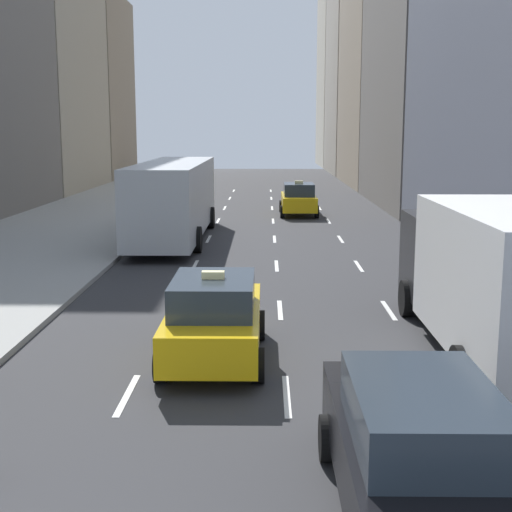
{
  "coord_description": "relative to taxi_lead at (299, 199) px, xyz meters",
  "views": [
    {
      "loc": [
        2.22,
        -3.84,
        4.61
      ],
      "look_at": [
        1.98,
        14.0,
        1.42
      ],
      "focal_mm": 50.0,
      "sensor_mm": 36.0,
      "label": 1
    }
  ],
  "objects": [
    {
      "name": "city_bus",
      "position": [
        -5.61,
        -8.8,
        0.91
      ],
      "size": [
        2.8,
        11.61,
        3.25
      ],
      "color": "#B7BCC1",
      "rests_on": "ground"
    },
    {
      "name": "building_row_right",
      "position": [
        8.0,
        22.33,
        13.01
      ],
      "size": [
        6.0,
        92.61,
        36.17
      ],
      "color": "slate",
      "rests_on": "ground"
    },
    {
      "name": "box_truck",
      "position": [
        2.8,
        -24.4,
        0.83
      ],
      "size": [
        2.58,
        8.4,
        3.15
      ],
      "color": "#262628",
      "rests_on": "ground"
    },
    {
      "name": "taxi_lead",
      "position": [
        0.0,
        0.0,
        0.0
      ],
      "size": [
        2.02,
        4.4,
        1.87
      ],
      "color": "yellow",
      "rests_on": "ground"
    },
    {
      "name": "sedan_black_near",
      "position": [
        0.0,
        -30.67,
        0.03
      ],
      "size": [
        2.02,
        4.9,
        1.78
      ],
      "color": "black",
      "rests_on": "ground"
    },
    {
      "name": "lane_markings",
      "position": [
        -1.4,
        -11.63,
        -0.87
      ],
      "size": [
        5.72,
        56.0,
        0.01
      ],
      "color": "white",
      "rests_on": "ground"
    },
    {
      "name": "sidewalk_left",
      "position": [
        -11.0,
        -7.63,
        -0.81
      ],
      "size": [
        8.0,
        66.0,
        0.15
      ],
      "primitive_type": "cube",
      "color": "#9E9E99",
      "rests_on": "ground"
    },
    {
      "name": "taxi_second",
      "position": [
        -2.8,
        -24.68,
        0.0
      ],
      "size": [
        2.02,
        4.4,
        1.87
      ],
      "color": "yellow",
      "rests_on": "ground"
    }
  ]
}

